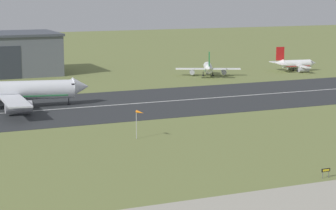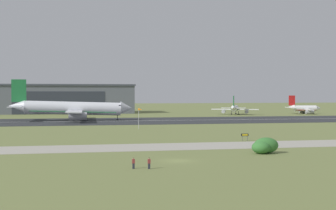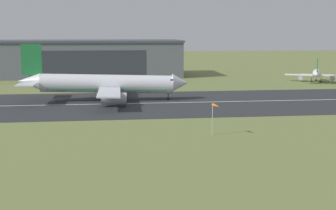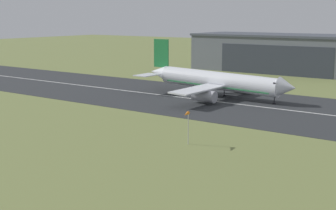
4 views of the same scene
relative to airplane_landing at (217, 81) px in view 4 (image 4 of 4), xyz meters
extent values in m
plane|color=olive|center=(18.01, -60.63, -4.80)|extent=(737.34, 737.34, 0.00)
cube|color=#2B2D30|center=(18.01, -5.91, -4.77)|extent=(497.34, 46.52, 0.06)
cube|color=silver|center=(18.01, -5.91, -4.74)|extent=(447.61, 0.70, 0.01)
cube|color=slate|center=(-7.42, 73.76, 2.60)|extent=(78.59, 29.09, 14.79)
cube|color=#424751|center=(-7.42, 73.76, 10.44)|extent=(79.59, 30.09, 0.90)
cube|color=#2D333D|center=(-7.42, 59.16, 1.12)|extent=(47.15, 0.12, 11.84)
cylinder|color=silver|center=(0.40, -0.01, 0.18)|extent=(37.45, 5.95, 6.09)
cone|color=silver|center=(21.32, -0.47, 0.18)|extent=(4.86, 5.24, 5.25)
cone|color=silver|center=(-21.29, 0.47, 1.10)|extent=(6.38, 4.76, 4.78)
cube|color=black|center=(18.78, -0.41, 1.20)|extent=(1.21, 4.39, 0.47)
cube|color=#1E7238|center=(0.40, -0.01, -1.24)|extent=(33.60, 5.61, 1.06)
cube|color=silver|center=(0.88, -12.19, -0.72)|extent=(6.19, 19.32, 0.55)
cylinder|color=#A8A8B2|center=(2.06, -10.68, -2.56)|extent=(6.83, 3.33, 3.36)
cube|color=silver|center=(1.41, 12.14, -0.72)|extent=(6.19, 19.32, 0.55)
cylinder|color=#A8A8B2|center=(2.53, 10.58, -2.56)|extent=(6.83, 3.33, 3.36)
cube|color=#1E7238|center=(-20.37, 0.45, 7.11)|extent=(5.59, 0.40, 8.73)
cube|color=silver|center=(-20.91, -6.04, 0.95)|extent=(5.06, 7.96, 0.24)
cube|color=silver|center=(-20.62, 6.95, 0.95)|extent=(5.06, 7.96, 0.24)
cylinder|color=black|center=(17.81, -0.39, -3.60)|extent=(0.24, 0.24, 2.41)
cylinder|color=black|center=(17.81, -0.39, -4.58)|extent=(0.84, 0.84, 0.44)
cylinder|color=black|center=(0.58, -3.10, -3.60)|extent=(0.24, 0.24, 2.41)
cylinder|color=black|center=(0.58, -3.10, -4.58)|extent=(0.84, 0.84, 0.44)
cylinder|color=black|center=(0.71, 3.07, -3.60)|extent=(0.24, 0.24, 2.41)
cylinder|color=black|center=(0.71, 3.07, -4.58)|extent=(0.84, 0.84, 0.44)
cylinder|color=#B7B7BC|center=(20.44, -47.02, -1.68)|extent=(0.14, 0.14, 6.24)
cone|color=orange|center=(20.82, -48.32, 1.19)|extent=(1.25, 2.47, 0.60)
camera|label=1|loc=(-27.58, -175.97, 26.98)|focal=70.00mm
camera|label=2|loc=(2.37, -188.77, 6.12)|focal=50.00mm
camera|label=3|loc=(0.96, -133.24, 15.28)|focal=50.00mm
camera|label=4|loc=(65.86, -117.58, 18.71)|focal=50.00mm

